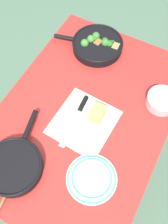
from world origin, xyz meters
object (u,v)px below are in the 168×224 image
Objects in this scene: cheese_block at (97,113)px; dinner_plate_stack at (92,178)px; wooden_spoon at (4,199)px; skillet_broccoli at (97,44)px; skillet_eggs at (14,166)px; grater_knife at (78,114)px; prep_bowl_steel at (162,101)px.

cheese_block is 0.31m from dinner_plate_stack.
cheese_block is at bearing -25.46° from wooden_spoon.
skillet_broccoli is 4.71× the size of cheese_block.
skillet_eggs reaches higher than dinner_plate_stack.
dinner_plate_stack is at bearing -83.05° from skillet_eggs.
cheese_block is at bearing -157.79° from dinner_plate_stack.
wooden_spoon is 0.50m from grater_knife.
wooden_spoon is at bearing -29.24° from prep_bowl_steel.
prep_bowl_steel is (0.18, 0.45, -0.00)m from skillet_broccoli.
skillet_eggs is 0.34m from dinner_plate_stack.
cheese_block is 0.37× the size of dinner_plate_stack.
grater_knife is 1.30× the size of dinner_plate_stack.
skillet_broccoli is 0.44m from cheese_block.
skillet_eggs is at bearing -70.24° from dinner_plate_stack.
grater_knife is at bearing -30.71° from skillet_eggs.
skillet_broccoli is 2.52× the size of prep_bowl_steel.
skillet_eggs is 0.14m from wooden_spoon.
prep_bowl_steel is (-0.75, 0.42, 0.02)m from wooden_spoon.
grater_knife is at bearing -53.34° from prep_bowl_steel.
prep_bowl_steel is at bearing 164.99° from dinner_plate_stack.
skillet_eggs is 1.82× the size of dinner_plate_stack.
cheese_block is at bearing 102.83° from skillet_broccoli.
skillet_eggs is 1.11× the size of wooden_spoon.
cheese_block is (-0.04, 0.09, 0.02)m from grater_knife.
cheese_block is 0.33m from prep_bowl_steel.
skillet_eggs is at bearing -21.87° from grater_knife.
grater_knife is (-0.50, 0.08, 0.00)m from wooden_spoon.
skillet_broccoli is 1.35× the size of grater_knife.
skillet_eggs is 1.40× the size of grater_knife.
prep_bowl_steel reaches higher than dinner_plate_stack.
skillet_eggs reaches higher than wooden_spoon.
skillet_broccoli is 0.44m from grater_knife.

